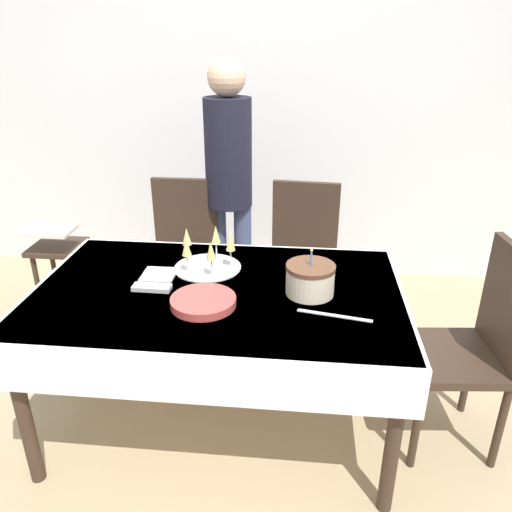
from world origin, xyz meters
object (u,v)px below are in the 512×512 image
Objects in this scene: birthday_cake at (310,279)px; gift_bag at (16,358)px; plate_stack_main at (203,302)px; dining_chair_right_end at (474,341)px; high_chair at (57,258)px; person_standing at (229,173)px; dining_chair_far_left at (184,252)px; champagne_tray at (207,253)px; dining_chair_far_right at (302,257)px.

gift_bag is (-1.59, 0.21, -0.67)m from birthday_cake.
gift_bag is at bearing 172.37° from birthday_cake.
dining_chair_right_end is at bearing 7.64° from plate_stack_main.
birthday_cake is 1.78m from high_chair.
dining_chair_right_end is 0.59× the size of person_standing.
birthday_cake is 0.46m from plate_stack_main.
dining_chair_far_left is at bearing -149.02° from person_standing.
dining_chair_right_end is 2.42m from high_chair.
gift_bag is at bearing -92.43° from high_chair.
dining_chair_right_end is at bearing -18.75° from high_chair.
gift_bag is (-0.02, -0.57, -0.35)m from high_chair.
champagne_tray reaches higher than high_chair.
dining_chair_far_left is 1.38× the size of high_chair.
champagne_tray is at bearing 98.18° from plate_stack_main.
birthday_cake is 0.66× the size of champagne_tray.
champagne_tray is 0.45× the size of high_chair.
dining_chair_far_right is 1.72m from gift_bag.
dining_chair_far_left is 1.00× the size of dining_chair_far_right.
dining_chair_far_right is 1.12m from dining_chair_right_end.
gift_bag is at bearing -144.75° from person_standing.
dining_chair_far_left is 0.59× the size of person_standing.
gift_bag is at bearing 174.91° from dining_chair_right_end.
dining_chair_far_right is 0.59× the size of person_standing.
person_standing is at bearing 141.40° from dining_chair_right_end.
dining_chair_far_left is at bearing 132.77° from birthday_cake.
birthday_cake is at bearing -26.64° from high_chair.
dining_chair_far_right is 0.87m from birthday_cake.
dining_chair_far_left is 1.10m from gift_bag.
person_standing is (0.27, 0.16, 0.46)m from dining_chair_far_left.
high_chair is (-0.80, -0.04, -0.06)m from dining_chair_far_left.
dining_chair_far_right is 0.67m from person_standing.
champagne_tray is 0.19× the size of person_standing.
birthday_cake is 0.77× the size of plate_stack_main.
dining_chair_right_end reaches higher than champagne_tray.
dining_chair_far_right is at bearing 21.51° from gift_bag.
dining_chair_right_end is at bearing -46.91° from dining_chair_far_right.
dining_chair_far_left is 1.70m from dining_chair_right_end.
dining_chair_far_right is 0.82m from champagne_tray.
dining_chair_far_right is 3.58× the size of plate_stack_main.
birthday_cake is 1.12m from person_standing.
dining_chair_right_end reaches higher than birthday_cake.
dining_chair_far_left is at bearing 113.86° from champagne_tray.
person_standing is 1.20m from high_chair.
person_standing is at bearing 10.59° from high_chair.
dining_chair_far_right is 4.62× the size of birthday_cake.
birthday_cake is (0.76, -0.82, 0.27)m from dining_chair_far_left.
high_chair reaches higher than gift_bag.
champagne_tray is 1.17× the size of plate_stack_main.
champagne_tray is at bearing -89.37° from person_standing.
dining_chair_right_end is 3.60× the size of gift_bag.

